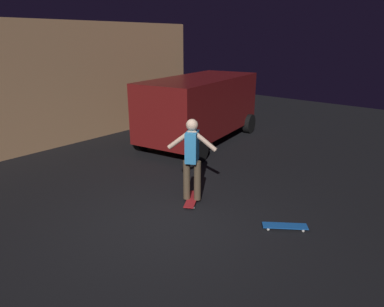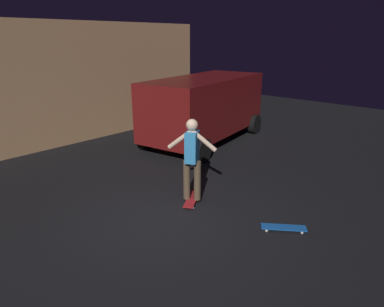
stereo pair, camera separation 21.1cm
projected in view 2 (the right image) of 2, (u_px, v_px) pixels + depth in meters
name	position (u px, v px, depth m)	size (l,w,h in m)	color
ground_plane	(162.00, 223.00, 6.28)	(28.00, 28.00, 0.00)	black
low_building	(10.00, 82.00, 11.00)	(12.70, 3.89, 3.69)	#AD7F56
parked_van	(205.00, 105.00, 10.92)	(4.85, 2.86, 2.03)	maroon
skateboard_ridden	(192.00, 199.00, 7.09)	(0.78, 0.56, 0.07)	#AD1E23
skateboard_spare	(284.00, 228.00, 6.04)	(0.62, 0.75, 0.07)	#1959B2
skater	(192.00, 154.00, 6.78)	(0.57, 0.90, 1.67)	brown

